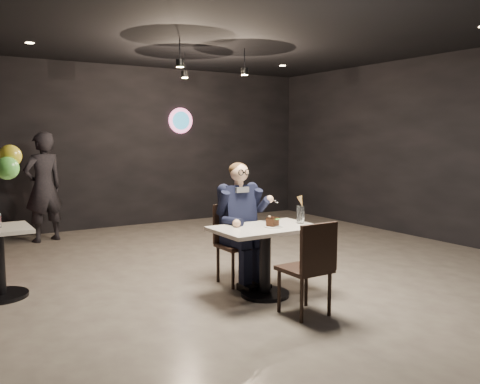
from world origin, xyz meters
TOP-DOWN VIEW (x-y plane):
  - floor at (0.00, 0.00)m, footprint 9.00×9.00m
  - wall_sign at (0.80, 4.47)m, footprint 0.50×0.06m
  - pendant_lights at (0.00, 2.00)m, footprint 1.40×1.20m
  - main_table at (-0.53, -0.40)m, footprint 1.10×0.70m
  - chair_far at (-0.53, 0.15)m, footprint 0.42×0.46m
  - chair_near at (-0.53, -1.06)m, footprint 0.43×0.47m
  - seated_man at (-0.53, 0.15)m, footprint 0.60×0.80m
  - dessert_plate at (-0.47, -0.47)m, footprint 0.20×0.20m
  - cake_slice at (-0.47, -0.45)m, footprint 0.14×0.13m
  - mint_leaf at (-0.46, -0.53)m, footprint 0.07×0.04m
  - sundae_glass at (-0.08, -0.43)m, footprint 0.09×0.09m
  - wafer_cone at (-0.09, -0.44)m, footprint 0.07×0.07m
  - passerby at (-1.95, 3.82)m, footprint 0.74×0.60m

SIDE VIEW (x-z plane):
  - floor at x=0.00m, z-range 0.00..0.00m
  - main_table at x=-0.53m, z-range 0.00..0.75m
  - chair_far at x=-0.53m, z-range 0.00..0.92m
  - chair_near at x=-0.53m, z-range 0.00..0.92m
  - seated_man at x=-0.53m, z-range 0.00..1.44m
  - dessert_plate at x=-0.47m, z-range 0.75..0.76m
  - cake_slice at x=-0.47m, z-range 0.76..0.84m
  - mint_leaf at x=-0.46m, z-range 0.84..0.85m
  - sundae_glass at x=-0.08m, z-range 0.75..0.94m
  - passerby at x=-1.95m, z-range 0.00..1.77m
  - wafer_cone at x=-0.09m, z-range 0.93..1.05m
  - wall_sign at x=0.80m, z-range 1.75..2.25m
  - pendant_lights at x=0.00m, z-range 2.70..3.06m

